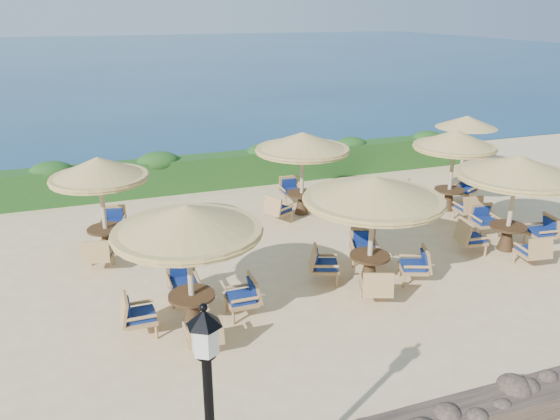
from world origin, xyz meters
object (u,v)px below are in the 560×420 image
object	(u,v)px
cafe_set_1	(373,207)
cafe_set_4	(302,155)
cafe_set_2	(515,183)
cafe_set_5	(453,155)
extra_parasol	(467,122)
cafe_set_3	(100,183)
cafe_set_0	(188,242)

from	to	relation	value
cafe_set_1	cafe_set_4	world-z (taller)	same
cafe_set_2	cafe_set_5	distance (m)	3.21
extra_parasol	cafe_set_2	world-z (taller)	cafe_set_2
cafe_set_5	cafe_set_1	bearing A→B (deg)	-143.47
cafe_set_2	cafe_set_4	distance (m)	6.13
extra_parasol	cafe_set_3	distance (m)	13.62
extra_parasol	cafe_set_1	distance (m)	9.96
cafe_set_3	cafe_set_4	size ratio (longest dim) A/B	0.98
cafe_set_4	cafe_set_3	bearing A→B (deg)	-170.79
cafe_set_3	cafe_set_4	distance (m)	6.10
extra_parasol	cafe_set_3	xyz separation A→B (m)	(-13.36, -2.63, -0.22)
cafe_set_0	cafe_set_4	bearing A→B (deg)	49.40
cafe_set_4	cafe_set_5	world-z (taller)	same
cafe_set_4	cafe_set_5	xyz separation A→B (m)	(4.64, -1.27, -0.08)
extra_parasol	cafe_set_4	bearing A→B (deg)	-167.30
cafe_set_0	extra_parasol	bearing A→B (deg)	30.36
cafe_set_2	cafe_set_4	xyz separation A→B (m)	(-4.21, 4.45, 0.05)
cafe_set_4	cafe_set_5	bearing A→B (deg)	-15.30
cafe_set_1	cafe_set_3	size ratio (longest dim) A/B	1.13
cafe_set_2	cafe_set_5	xyz separation A→B (m)	(0.43, 3.18, -0.04)
cafe_set_2	cafe_set_3	size ratio (longest dim) A/B	1.08
cafe_set_1	cafe_set_2	xyz separation A→B (m)	(4.41, 0.40, -0.03)
extra_parasol	cafe_set_4	xyz separation A→B (m)	(-7.34, -1.65, -0.23)
cafe_set_4	extra_parasol	bearing A→B (deg)	12.70
cafe_set_5	cafe_set_2	bearing A→B (deg)	-97.62
cafe_set_0	cafe_set_2	bearing A→B (deg)	5.61
cafe_set_1	cafe_set_2	size ratio (longest dim) A/B	1.06
cafe_set_2	cafe_set_5	bearing A→B (deg)	82.38
extra_parasol	cafe_set_0	bearing A→B (deg)	-149.64
cafe_set_0	cafe_set_1	size ratio (longest dim) A/B	0.91
cafe_set_0	cafe_set_4	size ratio (longest dim) A/B	1.02
extra_parasol	cafe_set_5	distance (m)	3.99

